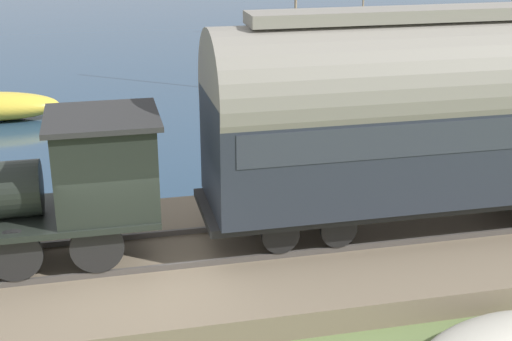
{
  "coord_description": "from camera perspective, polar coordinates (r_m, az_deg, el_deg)",
  "views": [
    {
      "loc": [
        -12.16,
        0.39,
        7.1
      ],
      "look_at": [
        3.44,
        -3.16,
        1.16
      ],
      "focal_mm": 50.0,
      "sensor_mm": 36.0,
      "label": 1
    }
  ],
  "objects": [
    {
      "name": "steam_locomotive",
      "position": [
        14.01,
        -16.88,
        -0.94
      ],
      "size": [
        2.12,
        5.94,
        3.17
      ],
      "color": "black",
      "rests_on": "rail_embankment"
    },
    {
      "name": "sailboat_brown",
      "position": [
        28.37,
        3.07,
        6.97
      ],
      "size": [
        3.84,
        5.84,
        9.02
      ],
      "rotation": [
        0.0,
        0.0,
        0.44
      ],
      "color": "brown",
      "rests_on": "harbor_water"
    },
    {
      "name": "rail_embankment",
      "position": [
        14.77,
        -9.9,
        -7.59
      ],
      "size": [
        5.74,
        56.0,
        0.63
      ],
      "color": "#756651",
      "rests_on": "ground"
    },
    {
      "name": "beached_dinghy",
      "position": [
        13.03,
        18.05,
        -12.67
      ],
      "size": [
        1.88,
        3.0,
        0.44
      ],
      "color": "#B7B2A3",
      "rests_on": "ground"
    },
    {
      "name": "passenger_coach",
      "position": [
        15.22,
        13.79,
        4.61
      ],
      "size": [
        2.59,
        9.67,
        4.62
      ],
      "color": "black",
      "rests_on": "rail_embankment"
    },
    {
      "name": "rowboat_off_pier",
      "position": [
        22.85,
        10.05,
        2.68
      ],
      "size": [
        1.34,
        2.04,
        0.54
      ],
      "rotation": [
        0.0,
        0.0,
        0.24
      ],
      "color": "#B7B2A3",
      "rests_on": "harbor_water"
    },
    {
      "name": "harbor_water",
      "position": [
        56.7,
        -12.63,
        12.7
      ],
      "size": [
        80.0,
        80.0,
        0.01
      ],
      "color": "navy",
      "rests_on": "ground"
    },
    {
      "name": "sailboat_teal",
      "position": [
        40.26,
        8.45,
        10.84
      ],
      "size": [
        3.08,
        5.84,
        9.08
      ],
      "rotation": [
        0.0,
        0.0,
        -0.32
      ],
      "color": "#1E707A",
      "rests_on": "harbor_water"
    },
    {
      "name": "ground_plane",
      "position": [
        14.09,
        -9.61,
        -10.23
      ],
      "size": [
        200.0,
        200.0,
        0.0
      ],
      "primitive_type": "plane",
      "color": "#607542"
    }
  ]
}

